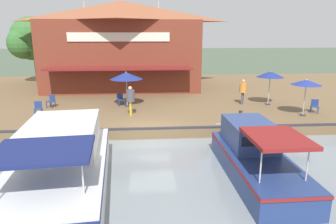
{
  "coord_description": "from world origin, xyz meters",
  "views": [
    {
      "loc": [
        15.07,
        -0.24,
        5.49
      ],
      "look_at": [
        -1.0,
        0.94,
        1.3
      ],
      "focal_mm": 32.0,
      "sensor_mm": 36.0,
      "label": 1
    }
  ],
  "objects_px": {
    "waterfront_restaurant": "(123,44)",
    "patio_umbrella_back_row": "(306,83)",
    "cafe_chair_beside_entrance": "(120,99)",
    "motorboat_far_downstream": "(251,153)",
    "motorboat_mid_row": "(63,160)",
    "cafe_chair_under_first_umbrella": "(38,107)",
    "person_mid_patio": "(243,89)",
    "cafe_chair_mid_patio": "(315,105)",
    "person_at_quay_edge": "(130,97)",
    "cafe_chair_far_corner_seat": "(51,100)",
    "mooring_post": "(240,118)",
    "patio_umbrella_far_corner": "(126,76)",
    "patio_umbrella_mid_patio_right": "(270,74)",
    "tree_downstream_bank": "(30,40)"
  },
  "relations": [
    {
      "from": "patio_umbrella_far_corner",
      "to": "person_at_quay_edge",
      "type": "xyz_separation_m",
      "value": [
        2.47,
        0.38,
        -0.98
      ]
    },
    {
      "from": "cafe_chair_beside_entrance",
      "to": "motorboat_mid_row",
      "type": "distance_m",
      "value": 10.31
    },
    {
      "from": "patio_umbrella_mid_patio_right",
      "to": "tree_downstream_bank",
      "type": "relative_size",
      "value": 0.36
    },
    {
      "from": "patio_umbrella_back_row",
      "to": "motorboat_mid_row",
      "type": "relative_size",
      "value": 0.26
    },
    {
      "from": "waterfront_restaurant",
      "to": "tree_downstream_bank",
      "type": "bearing_deg",
      "value": -109.44
    },
    {
      "from": "patio_umbrella_far_corner",
      "to": "patio_umbrella_mid_patio_right",
      "type": "bearing_deg",
      "value": 88.79
    },
    {
      "from": "cafe_chair_beside_entrance",
      "to": "motorboat_far_downstream",
      "type": "relative_size",
      "value": 0.12
    },
    {
      "from": "patio_umbrella_mid_patio_right",
      "to": "motorboat_far_downstream",
      "type": "bearing_deg",
      "value": -25.82
    },
    {
      "from": "patio_umbrella_far_corner",
      "to": "cafe_chair_mid_patio",
      "type": "height_order",
      "value": "patio_umbrella_far_corner"
    },
    {
      "from": "motorboat_far_downstream",
      "to": "motorboat_mid_row",
      "type": "relative_size",
      "value": 0.81
    },
    {
      "from": "cafe_chair_mid_patio",
      "to": "mooring_post",
      "type": "xyz_separation_m",
      "value": [
        2.51,
        -5.67,
        -0.03
      ]
    },
    {
      "from": "patio_umbrella_mid_patio_right",
      "to": "cafe_chair_mid_patio",
      "type": "xyz_separation_m",
      "value": [
        2.45,
        2.06,
        -1.69
      ]
    },
    {
      "from": "cafe_chair_far_corner_seat",
      "to": "mooring_post",
      "type": "xyz_separation_m",
      "value": [
        5.27,
        11.66,
        -0.03
      ]
    },
    {
      "from": "cafe_chair_far_corner_seat",
      "to": "cafe_chair_under_first_umbrella",
      "type": "xyz_separation_m",
      "value": [
        2.04,
        -0.19,
        0.0
      ]
    },
    {
      "from": "cafe_chair_beside_entrance",
      "to": "cafe_chair_far_corner_seat",
      "type": "relative_size",
      "value": 1.0
    },
    {
      "from": "cafe_chair_beside_entrance",
      "to": "cafe_chair_mid_patio",
      "type": "height_order",
      "value": "same"
    },
    {
      "from": "cafe_chair_under_first_umbrella",
      "to": "person_at_quay_edge",
      "type": "distance_m",
      "value": 5.83
    },
    {
      "from": "patio_umbrella_back_row",
      "to": "cafe_chair_far_corner_seat",
      "type": "distance_m",
      "value": 16.66
    },
    {
      "from": "motorboat_far_downstream",
      "to": "motorboat_mid_row",
      "type": "distance_m",
      "value": 7.36
    },
    {
      "from": "waterfront_restaurant",
      "to": "cafe_chair_far_corner_seat",
      "type": "height_order",
      "value": "waterfront_restaurant"
    },
    {
      "from": "cafe_chair_under_first_umbrella",
      "to": "mooring_post",
      "type": "distance_m",
      "value": 12.28
    },
    {
      "from": "waterfront_restaurant",
      "to": "patio_umbrella_back_row",
      "type": "relative_size",
      "value": 6.21
    },
    {
      "from": "patio_umbrella_mid_patio_right",
      "to": "cafe_chair_under_first_umbrella",
      "type": "distance_m",
      "value": 15.64
    },
    {
      "from": "tree_downstream_bank",
      "to": "cafe_chair_mid_patio",
      "type": "bearing_deg",
      "value": 57.33
    },
    {
      "from": "cafe_chair_under_first_umbrella",
      "to": "motorboat_far_downstream",
      "type": "bearing_deg",
      "value": 55.21
    },
    {
      "from": "patio_umbrella_back_row",
      "to": "person_mid_patio",
      "type": "bearing_deg",
      "value": -140.09
    },
    {
      "from": "motorboat_far_downstream",
      "to": "patio_umbrella_far_corner",
      "type": "bearing_deg",
      "value": -149.84
    },
    {
      "from": "patio_umbrella_far_corner",
      "to": "motorboat_mid_row",
      "type": "relative_size",
      "value": 0.28
    },
    {
      "from": "cafe_chair_beside_entrance",
      "to": "motorboat_far_downstream",
      "type": "xyz_separation_m",
      "value": [
        9.83,
        6.03,
        -0.26
      ]
    },
    {
      "from": "cafe_chair_beside_entrance",
      "to": "cafe_chair_mid_patio",
      "type": "xyz_separation_m",
      "value": [
        2.94,
        12.6,
        0.0
      ]
    },
    {
      "from": "cafe_chair_far_corner_seat",
      "to": "tree_downstream_bank",
      "type": "height_order",
      "value": "tree_downstream_bank"
    },
    {
      "from": "cafe_chair_far_corner_seat",
      "to": "motorboat_far_downstream",
      "type": "bearing_deg",
      "value": 48.1
    },
    {
      "from": "motorboat_mid_row",
      "to": "tree_downstream_bank",
      "type": "height_order",
      "value": "tree_downstream_bank"
    },
    {
      "from": "mooring_post",
      "to": "tree_downstream_bank",
      "type": "xyz_separation_m",
      "value": [
        -16.93,
        -16.81,
        3.91
      ]
    },
    {
      "from": "cafe_chair_mid_patio",
      "to": "motorboat_far_downstream",
      "type": "height_order",
      "value": "motorboat_far_downstream"
    },
    {
      "from": "motorboat_mid_row",
      "to": "person_at_quay_edge",
      "type": "bearing_deg",
      "value": 163.74
    },
    {
      "from": "waterfront_restaurant",
      "to": "motorboat_far_downstream",
      "type": "distance_m",
      "value": 19.36
    },
    {
      "from": "patio_umbrella_far_corner",
      "to": "patio_umbrella_back_row",
      "type": "distance_m",
      "value": 11.51
    },
    {
      "from": "waterfront_restaurant",
      "to": "person_at_quay_edge",
      "type": "distance_m",
      "value": 11.26
    },
    {
      "from": "patio_umbrella_far_corner",
      "to": "tree_downstream_bank",
      "type": "xyz_separation_m",
      "value": [
        -11.76,
        -10.36,
        2.21
      ]
    },
    {
      "from": "patio_umbrella_far_corner",
      "to": "mooring_post",
      "type": "bearing_deg",
      "value": 51.29
    },
    {
      "from": "patio_umbrella_far_corner",
      "to": "cafe_chair_far_corner_seat",
      "type": "xyz_separation_m",
      "value": [
        -0.1,
        -5.2,
        -1.67
      ]
    },
    {
      "from": "patio_umbrella_back_row",
      "to": "cafe_chair_mid_patio",
      "type": "height_order",
      "value": "patio_umbrella_back_row"
    },
    {
      "from": "tree_downstream_bank",
      "to": "motorboat_mid_row",
      "type": "bearing_deg",
      "value": 21.51
    },
    {
      "from": "waterfront_restaurant",
      "to": "patio_umbrella_mid_patio_right",
      "type": "bearing_deg",
      "value": 51.56
    },
    {
      "from": "waterfront_restaurant",
      "to": "person_mid_patio",
      "type": "distance_m",
      "value": 12.6
    },
    {
      "from": "tree_downstream_bank",
      "to": "person_mid_patio",
      "type": "bearing_deg",
      "value": 57.72
    },
    {
      "from": "patio_umbrella_back_row",
      "to": "cafe_chair_far_corner_seat",
      "type": "bearing_deg",
      "value": -101.88
    },
    {
      "from": "patio_umbrella_back_row",
      "to": "cafe_chair_beside_entrance",
      "type": "xyz_separation_m",
      "value": [
        -3.59,
        -11.5,
        -1.59
      ]
    },
    {
      "from": "cafe_chair_beside_entrance",
      "to": "motorboat_far_downstream",
      "type": "distance_m",
      "value": 11.53
    }
  ]
}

